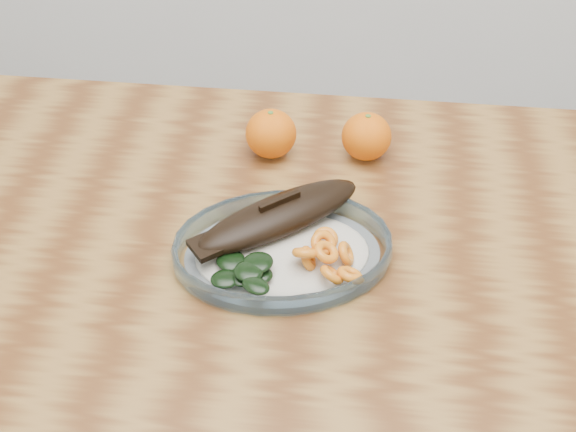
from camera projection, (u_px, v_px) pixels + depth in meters
The scene contains 4 objects.
dining_table at pixel (303, 310), 0.99m from camera, with size 1.20×0.80×0.75m.
plated_meal at pixel (282, 246), 0.92m from camera, with size 0.60×0.60×0.08m.
orange_left at pixel (271, 134), 1.07m from camera, with size 0.08×0.08×0.08m, color #E44D04.
orange_right at pixel (366, 136), 1.07m from camera, with size 0.07×0.07×0.07m, color #E44D04.
Camera 1 is at (0.05, -0.66, 1.40)m, focal length 45.00 mm.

